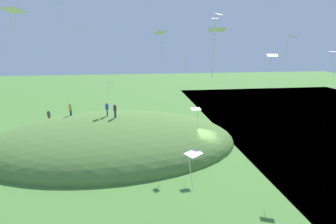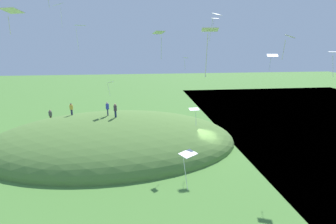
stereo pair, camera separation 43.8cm
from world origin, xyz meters
The scene contains 19 objects.
ground_plane centered at (0.00, 0.00, 0.00)m, with size 160.00×160.00×0.00m, color #4A7D34.
grass_hill centered at (11.53, -3.72, 0.00)m, with size 31.68×19.89×7.20m, color #537A37.
person_on_hilltop centered at (12.14, -4.52, 4.72)m, with size 0.45×0.45×1.80m.
person_with_child centered at (17.23, -6.78, 4.19)m, with size 0.51×0.51×1.65m.
person_watching_kites centered at (11.07, -3.58, 4.72)m, with size 0.50×0.50×1.78m.
person_near_shore centered at (21.46, -10.67, 2.32)m, with size 0.61×0.61×1.74m.
kite_0 centered at (6.23, 5.70, 13.26)m, with size 1.12×1.01×2.29m.
kite_1 centered at (11.80, -6.15, 7.51)m, with size 0.94×0.96×1.86m.
kite_3 centered at (12.67, 4.54, 13.83)m, with size 1.03×0.93×2.06m.
kite_4 centered at (15.44, 9.67, 14.41)m, with size 1.43×1.25×1.51m.
kite_5 centered at (15.20, 0.88, 15.95)m, with size 1.18×1.27×2.18m.
kite_6 centered at (3.61, 7.75, 7.35)m, with size 0.83×0.61×1.38m.
kite_8 centered at (-1.07, 12.13, 12.88)m, with size 0.95×1.04×1.49m.
kite_10 centered at (-1.66, -5.15, 15.49)m, with size 0.99×0.74×1.62m.
kite_11 centered at (-5.31, 2.81, 11.34)m, with size 1.19×1.00×1.62m.
kite_12 centered at (2.76, 9.61, 14.22)m, with size 0.77×0.74×1.79m.
kite_13 centered at (5.09, 16.53, 12.86)m, with size 0.72×0.55×1.97m.
kite_14 centered at (5.71, 15.84, 7.24)m, with size 0.99×0.94×2.15m.
kite_15 centered at (2.67, -1.64, 10.88)m, with size 0.69×0.75×1.37m.
Camera 1 is at (8.32, 26.43, 12.52)m, focal length 26.19 mm.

